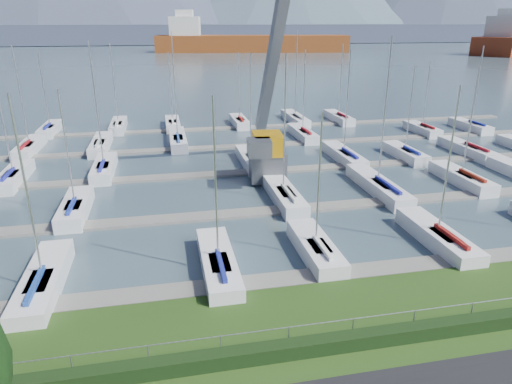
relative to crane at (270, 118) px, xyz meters
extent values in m
cube|color=#425661|center=(-3.85, 235.46, -5.73)|extent=(800.00, 540.00, 0.20)
cube|color=black|center=(-3.85, -24.94, -4.98)|extent=(80.00, 0.70, 0.70)
cylinder|color=gray|center=(-3.85, -24.54, -4.13)|extent=(80.00, 0.04, 0.04)
cube|color=#3F475D|center=(-3.85, 305.46, 0.67)|extent=(900.00, 80.00, 12.00)
cube|color=slate|center=(-3.85, -18.54, -5.55)|extent=(90.00, 1.60, 0.25)
cube|color=slate|center=(-3.85, -8.54, -5.55)|extent=(90.00, 1.60, 0.25)
cube|color=slate|center=(-3.85, 1.46, -5.55)|extent=(90.00, 1.60, 0.25)
cube|color=gray|center=(-3.85, 11.46, -5.55)|extent=(90.00, 1.60, 0.25)
cube|color=slate|center=(-3.85, 21.46, -5.55)|extent=(90.00, 1.60, 0.25)
cube|color=#595B61|center=(-0.46, -1.23, -4.13)|extent=(3.51, 3.51, 2.60)
cube|color=#BF820B|center=(-0.46, -1.23, -2.03)|extent=(2.93, 3.65, 1.80)
cube|color=#595A61|center=(1.34, 3.27, 6.97)|extent=(1.83, 11.26, 19.89)
cube|color=slate|center=(-1.66, -3.23, -1.83)|extent=(2.21, 2.39, 1.40)
cube|color=brown|center=(35.98, 190.45, -2.83)|extent=(94.33, 31.62, 10.00)
cube|color=silver|center=(3.90, 195.29, 4.67)|extent=(15.93, 15.93, 12.00)
cube|color=silver|center=(3.90, 195.29, 11.67)|extent=(9.10, 9.10, 4.00)
cube|color=silver|center=(140.11, 143.25, 4.67)|extent=(18.64, 18.64, 12.00)
cube|color=silver|center=(140.11, 143.25, 11.67)|extent=(10.65, 10.65, 4.00)
camera|label=1|loc=(-9.56, -40.37, 8.30)|focal=32.00mm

